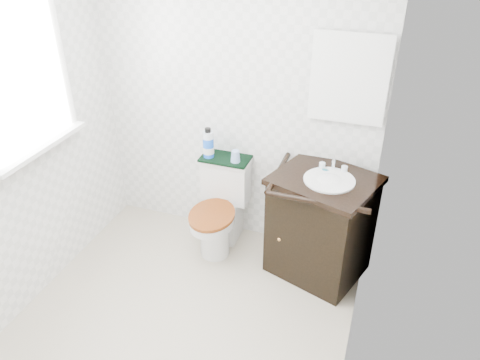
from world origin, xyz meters
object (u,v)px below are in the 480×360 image
Objects in this scene: toilet at (221,210)px; mouthwash_bottle at (208,144)px; trash_bin at (284,230)px; cup at (235,156)px; vanity at (321,223)px.

toilet is 3.01× the size of mouthwash_bottle.
trash_bin is 0.94m from mouthwash_bottle.
mouthwash_bottle is (-0.63, -0.04, 0.70)m from trash_bin.
mouthwash_bottle is 0.23m from cup.
toilet is 2.41× the size of trash_bin.
vanity is 9.88× the size of cup.
vanity is at bearing -4.77° from toilet.
toilet is 0.49m from cup.
cup reaches higher than toilet.
vanity is 0.82m from cup.
toilet is 0.83m from vanity.
trash_bin is (0.50, 0.13, -0.17)m from toilet.
cup reaches higher than trash_bin.
cup is (-0.40, -0.05, 0.64)m from trash_bin.
cup is (-0.72, 0.15, 0.36)m from vanity.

